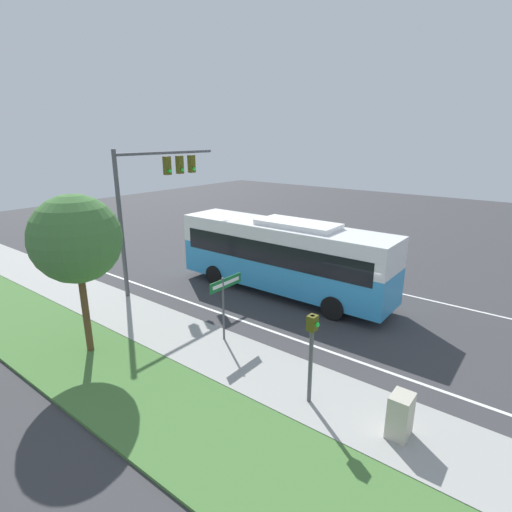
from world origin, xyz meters
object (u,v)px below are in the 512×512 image
object	(u,v)px
pedestrian_signal	(312,345)
utility_cabinet	(400,416)
signal_gantry	(154,188)
street_sign	(225,295)
bus	(282,253)

from	to	relation	value
pedestrian_signal	utility_cabinet	size ratio (longest dim) A/B	2.39
utility_cabinet	signal_gantry	bearing A→B (deg)	75.78
pedestrian_signal	street_sign	bearing A→B (deg)	73.30
bus	street_sign	world-z (taller)	bus
pedestrian_signal	street_sign	world-z (taller)	pedestrian_signal
pedestrian_signal	utility_cabinet	distance (m)	2.82
street_sign	utility_cabinet	distance (m)	7.17
signal_gantry	pedestrian_signal	distance (m)	12.06
pedestrian_signal	utility_cabinet	world-z (taller)	pedestrian_signal
street_sign	utility_cabinet	xyz separation A→B (m)	(-1.14, -6.98, -1.17)
street_sign	signal_gantry	bearing A→B (deg)	70.80
pedestrian_signal	street_sign	distance (m)	4.65
pedestrian_signal	street_sign	xyz separation A→B (m)	(1.33, 4.45, -0.06)
street_sign	pedestrian_signal	bearing A→B (deg)	-106.70
signal_gantry	utility_cabinet	world-z (taller)	signal_gantry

